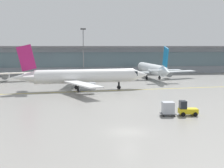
% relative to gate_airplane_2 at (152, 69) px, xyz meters
% --- Properties ---
extents(ground_plane, '(400.00, 400.00, 0.00)m').
position_rel_gate_airplane_2_xyz_m(ground_plane, '(-17.51, -56.87, -2.86)').
color(ground_plane, gray).
extents(taxiway_centreline_stripe, '(109.36, 12.58, 0.01)m').
position_rel_gate_airplane_2_xyz_m(taxiway_centreline_stripe, '(-20.60, -23.84, -2.86)').
color(taxiway_centreline_stripe, yellow).
rests_on(taxiway_centreline_stripe, ground_plane).
extents(terminal_concourse, '(223.73, 11.00, 9.60)m').
position_rel_gate_airplane_2_xyz_m(terminal_concourse, '(-17.51, 22.45, 2.05)').
color(terminal_concourse, '#8C939E').
rests_on(terminal_concourse, ground_plane).
extents(gate_airplane_2, '(26.79, 28.84, 9.55)m').
position_rel_gate_airplane_2_xyz_m(gate_airplane_2, '(0.00, 0.00, 0.00)').
color(gate_airplane_2, white).
rests_on(gate_airplane_2, ground_plane).
extents(taxiing_regional_jet, '(30.33, 28.03, 10.04)m').
position_rel_gate_airplane_2_xyz_m(taxiing_regional_jet, '(-20.99, -21.88, 0.15)').
color(taxiing_regional_jet, white).
rests_on(taxiing_regional_jet, ground_plane).
extents(baggage_tug, '(2.73, 1.85, 2.10)m').
position_rel_gate_airplane_2_xyz_m(baggage_tug, '(-7.82, -49.44, -1.97)').
color(baggage_tug, yellow).
rests_on(baggage_tug, ground_plane).
extents(cargo_dolly_lead, '(2.26, 1.81, 1.94)m').
position_rel_gate_airplane_2_xyz_m(cargo_dolly_lead, '(-10.40, -49.17, -1.81)').
color(cargo_dolly_lead, '#595B60').
rests_on(cargo_dolly_lead, ground_plane).
extents(apron_light_mast_1, '(1.80, 0.36, 15.48)m').
position_rel_gate_airplane_2_xyz_m(apron_light_mast_1, '(-19.35, 16.60, 5.57)').
color(apron_light_mast_1, gray).
rests_on(apron_light_mast_1, ground_plane).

